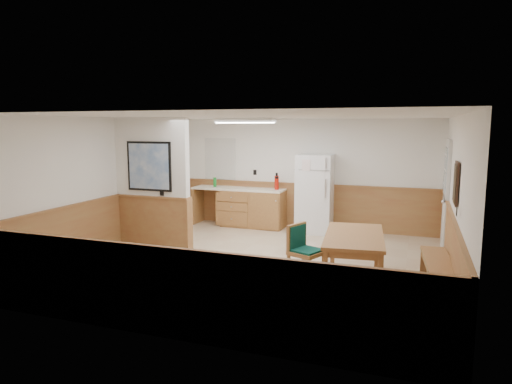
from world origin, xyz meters
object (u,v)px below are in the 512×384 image
at_px(fire_extinguisher, 277,182).
at_px(refrigerator, 315,194).
at_px(soap_bottle, 215,182).
at_px(dining_bench, 439,268).
at_px(dining_chair, 302,247).
at_px(dining_table, 354,241).

bearing_deg(fire_extinguisher, refrigerator, 13.85).
bearing_deg(soap_bottle, refrigerator, -0.71).
bearing_deg(refrigerator, fire_extinguisher, 171.99).
bearing_deg(refrigerator, dining_bench, -53.22).
relative_size(refrigerator, fire_extinguisher, 4.48).
relative_size(dining_bench, dining_chair, 2.00).
distance_m(dining_table, dining_bench, 1.22).
bearing_deg(dining_table, dining_bench, -4.03).
relative_size(refrigerator, dining_table, 0.98).
xyz_separation_m(dining_bench, dining_chair, (-1.97, -0.07, 0.15)).
xyz_separation_m(refrigerator, dining_chair, (0.50, -3.15, -0.37)).
bearing_deg(dining_bench, dining_table, 177.75).
bearing_deg(dining_bench, fire_extinguisher, 132.18).
xyz_separation_m(dining_table, fire_extinguisher, (-2.20, 3.22, 0.41)).
xyz_separation_m(dining_chair, fire_extinguisher, (-1.41, 3.24, 0.57)).
bearing_deg(dining_bench, refrigerator, 124.11).
distance_m(refrigerator, dining_table, 3.38).
bearing_deg(soap_bottle, dining_table, -40.29).
bearing_deg(refrigerator, dining_table, -69.61).
height_order(refrigerator, fire_extinguisher, refrigerator).
height_order(dining_table, dining_chair, dining_chair).
bearing_deg(fire_extinguisher, dining_chair, -46.66).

